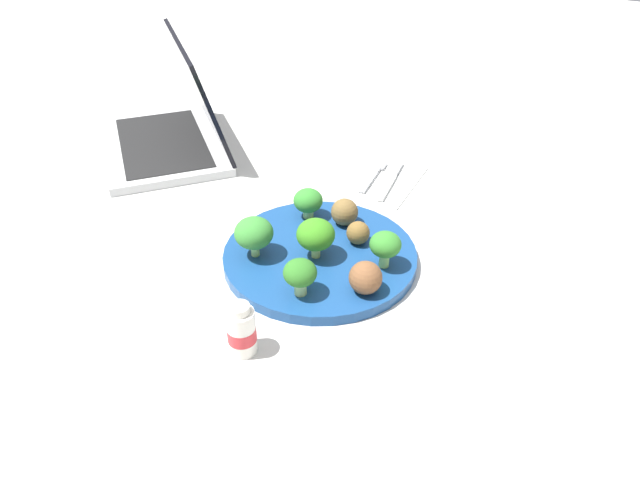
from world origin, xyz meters
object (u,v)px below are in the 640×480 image
plate (320,256)px  knife (392,178)px  meatball_center (366,278)px  napkin (381,180)px  broccoli_floret_front_left (385,245)px  broccoli_floret_mid_left (300,274)px  broccoli_floret_back_right (316,235)px  fork (373,174)px  broccoli_floret_front_right (308,201)px  broccoli_floret_mid_right (254,233)px  yogurt_bottle (243,331)px  meatball_near_rim (358,233)px  laptop (173,129)px  meatball_far_rim (347,213)px

plate → knife: 0.27m
meatball_center → napkin: bearing=18.2°
broccoli_floret_front_left → knife: bearing=18.7°
broccoli_floret_front_left → broccoli_floret_mid_left: bearing=144.5°
meatball_center → knife: bearing=14.9°
broccoli_floret_back_right → fork: bearing=5.9°
broccoli_floret_front_right → broccoli_floret_back_right: bearing=-145.9°
broccoli_floret_mid_left → meatball_center: size_ratio=1.17×
plate → broccoli_floret_front_right: (0.07, 0.06, 0.04)m
broccoli_floret_mid_left → broccoli_floret_mid_right: broccoli_floret_mid_right is taller
broccoli_floret_front_right → knife: bearing=-19.1°
meatball_center → yogurt_bottle: (-0.15, 0.09, -0.01)m
broccoli_floret_back_right → meatball_center: 0.10m
broccoli_floret_front_right → meatball_center: size_ratio=1.08×
broccoli_floret_front_right → meatball_near_rim: (-0.03, -0.10, -0.01)m
broccoli_floret_back_right → broccoli_floret_front_right: (0.09, 0.06, -0.01)m
laptop → knife: bearing=-81.6°
broccoli_floret_front_left → napkin: broccoli_floret_front_left is taller
broccoli_floret_mid_right → meatball_far_rim: bearing=-31.8°
yogurt_bottle → laptop: size_ratio=0.18×
plate → broccoli_floret_mid_right: bearing=122.4°
napkin → laptop: (-0.06, 0.42, 0.04)m
broccoli_floret_mid_left → broccoli_floret_mid_right: 0.11m
napkin → laptop: bearing=97.8°
broccoli_floret_front_left → meatball_far_rim: size_ratio=1.29×
yogurt_bottle → broccoli_floret_front_left: bearing=-23.6°
broccoli_floret_mid_left → meatball_near_rim: broccoli_floret_mid_left is taller
meatball_far_rim → napkin: meatball_far_rim is taller
plate → meatball_far_rim: bearing=-2.6°
plate → meatball_center: meatball_center is taller
plate → meatball_near_rim: (0.05, -0.04, 0.03)m
broccoli_floret_front_right → broccoli_floret_mid_right: 0.13m
broccoli_floret_mid_right → meatball_far_rim: broccoli_floret_mid_right is taller
broccoli_floret_front_right → laptop: laptop is taller
knife → yogurt_bottle: (-0.47, 0.01, 0.02)m
broccoli_floret_mid_right → broccoli_floret_front_right: bearing=-9.0°
broccoli_floret_back_right → broccoli_floret_front_left: 0.10m
broccoli_floret_back_right → broccoli_floret_mid_left: (-0.08, -0.02, -0.00)m
laptop → napkin: bearing=-82.2°
meatball_near_rim → fork: 0.23m
broccoli_floret_back_right → broccoli_floret_front_right: bearing=34.1°
fork → plate: bearing=-174.0°
broccoli_floret_mid_right → meatball_far_rim: 0.16m
broccoli_floret_front_left → broccoli_floret_mid_right: (-0.06, 0.17, 0.00)m
yogurt_bottle → fork: bearing=3.7°
laptop → meatball_far_rim: bearing=-105.6°
laptop → fork: bearing=-80.8°
broccoli_floret_mid_left → meatball_near_rim: (0.14, -0.02, -0.02)m
knife → laptop: 0.44m
yogurt_bottle → meatball_far_rim: bearing=-0.4°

